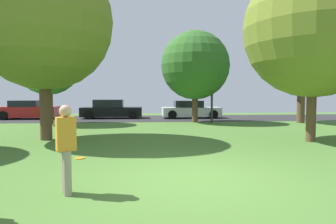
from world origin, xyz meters
The scene contains 13 objects.
ground_plane centered at (0.00, 0.00, 0.00)m, with size 44.00×44.00×0.00m, color #47702D.
road_strip centered at (0.00, 16.00, 0.00)m, with size 44.00×6.40×0.01m, color #28282B.
maple_tree_far centered at (5.28, 4.43, 4.22)m, with size 5.12×5.12×6.78m.
oak_tree_left centered at (-4.81, 5.77, 4.58)m, with size 5.27×5.27×7.22m.
oak_tree_right centered at (8.99, 11.63, 5.43)m, with size 5.57×5.57×8.23m.
maple_tree_near centered at (2.35, 12.55, 3.65)m, with size 4.38×4.38×5.85m.
oak_tree_center centered at (-6.67, 12.19, 3.68)m, with size 3.87×3.87×5.64m.
person_thrower centered at (-2.40, -0.77, 0.87)m, with size 0.38×0.33×1.58m.
frisbee_disc centered at (-2.79, 2.17, 0.01)m, with size 0.27×0.27×0.03m, color orange.
parked_car_red centered at (-9.41, 16.33, 0.64)m, with size 4.09×2.05×1.37m.
parked_car_black centered at (-3.39, 16.37, 0.64)m, with size 4.53×1.98×1.42m.
parked_car_white centered at (2.66, 16.04, 0.61)m, with size 4.40×1.95×1.33m.
street_lamp_post centered at (3.37, 12.20, 2.25)m, with size 0.14×0.14×4.50m, color #2D2D33.
Camera 1 is at (-1.08, -5.95, 1.75)m, focal length 31.10 mm.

